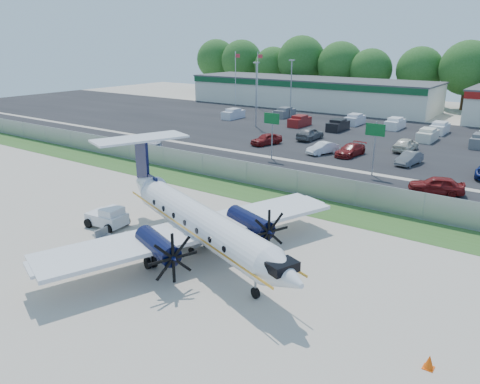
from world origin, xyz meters
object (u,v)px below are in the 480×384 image
Objects in this scene: baggage_cart_near at (111,239)px; baggage_cart_far at (189,239)px; aircraft at (198,221)px; pushback_tug at (108,217)px.

baggage_cart_far is at bearing 32.31° from baggage_cart_near.
pushback_tug is at bearing -178.96° from aircraft.
aircraft reaches higher than baggage_cart_far.
baggage_cart_far is (-1.23, 0.60, -1.66)m from aircraft.
aircraft is 6.76× the size of pushback_tug.
baggage_cart_near is at bearing -147.69° from baggage_cart_far.
baggage_cart_far reaches higher than baggage_cart_near.
aircraft is at bearing 1.04° from pushback_tug.
baggage_cart_near is 4.83m from baggage_cart_far.
pushback_tug is 6.62m from baggage_cart_far.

